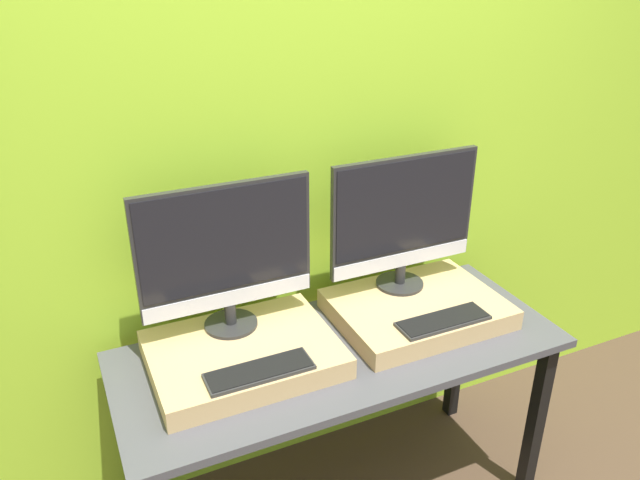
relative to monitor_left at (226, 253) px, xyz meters
name	(u,v)px	position (x,y,z in m)	size (l,w,h in m)	color
wall_back	(296,165)	(0.34, 0.21, 0.19)	(8.00, 0.04, 2.60)	#9ED12D
workbench	(341,367)	(0.34, -0.17, -0.45)	(1.56, 0.63, 0.76)	#47474C
wooden_riser_left	(243,354)	(0.00, -0.13, -0.32)	(0.61, 0.46, 0.07)	tan
monitor_left	(226,253)	(0.00, 0.00, 0.00)	(0.59, 0.18, 0.52)	#282828
keyboard_left	(259,371)	(0.00, -0.29, -0.28)	(0.34, 0.11, 0.01)	#2D2D2D
wooden_riser_right	(417,309)	(0.68, -0.13, -0.32)	(0.61, 0.46, 0.07)	tan
monitor_right	(404,218)	(0.68, 0.00, 0.00)	(0.59, 0.18, 0.52)	#282828
keyboard_right	(443,321)	(0.68, -0.29, -0.28)	(0.34, 0.11, 0.01)	#2D2D2D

